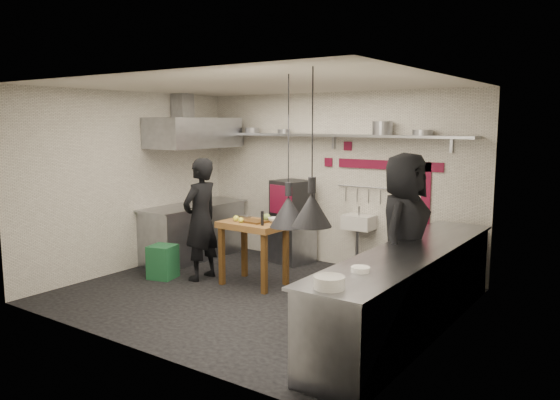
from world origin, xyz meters
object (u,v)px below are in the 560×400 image
Objects in this scene: green_bin at (163,262)px; chef_right at (404,233)px; combi_oven at (292,198)px; prep_table at (254,253)px; oven_stand at (291,238)px; chef_left at (201,219)px.

green_bin is 0.25× the size of chef_right.
prep_table is (0.24, -1.34, -0.63)m from combi_oven.
combi_oven is 0.29× the size of chef_right.
combi_oven is at bearing 59.78° from green_bin.
chef_right reaches higher than green_bin.
combi_oven reaches higher than oven_stand.
combi_oven is 1.67m from chef_left.
combi_oven is 0.63× the size of prep_table.
combi_oven is (0.04, -0.05, 0.69)m from oven_stand.
green_bin is at bearing -156.95° from prep_table.
oven_stand is at bearing 102.82° from prep_table.
combi_oven is 2.31m from green_bin.
oven_stand is at bearing 60.86° from chef_right.
combi_oven reaches higher than green_bin.
chef_left reaches higher than oven_stand.
prep_table is at bearing 104.24° from chef_left.
chef_right is at bearing -13.91° from oven_stand.
green_bin is at bearing -106.18° from oven_stand.
combi_oven is 1.16× the size of green_bin.
chef_right reaches higher than chef_left.
green_bin is 1.44m from prep_table.
green_bin is 3.65m from chef_right.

